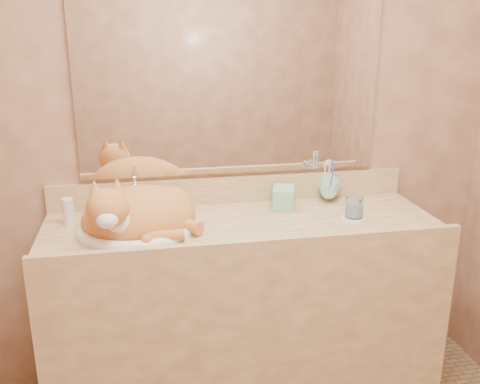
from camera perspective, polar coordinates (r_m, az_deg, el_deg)
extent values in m
cube|color=brown|center=(2.33, -0.96, 8.34)|extent=(2.40, 0.02, 2.50)
cube|color=white|center=(2.30, -0.93, 11.74)|extent=(1.30, 0.02, 0.80)
imported|color=#7AC39D|center=(2.27, 4.63, 0.24)|extent=(0.11, 0.12, 0.20)
imported|color=#7AC39D|center=(2.41, 9.40, -0.14)|extent=(0.14, 0.14, 0.10)
cylinder|color=white|center=(2.26, 12.02, -2.74)|extent=(0.10, 0.10, 0.01)
cylinder|color=silver|center=(2.24, 12.10, -1.59)|extent=(0.07, 0.07, 0.09)
cylinder|color=silver|center=(2.25, -17.86, -2.00)|extent=(0.04, 0.04, 0.11)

